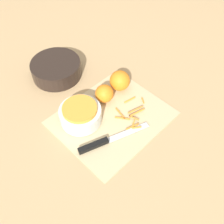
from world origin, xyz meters
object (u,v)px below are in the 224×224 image
at_px(bowl_dark, 57,69).
at_px(knife, 102,142).
at_px(bowl_speckled, 80,114).
at_px(orange_right, 104,94).
at_px(orange_left, 120,81).

xyz_separation_m(bowl_dark, knife, (-0.11, -0.39, -0.02)).
height_order(bowl_speckled, orange_right, orange_right).
bearing_deg(bowl_speckled, orange_right, 4.02).
xyz_separation_m(bowl_speckled, knife, (-0.02, -0.13, -0.03)).
bearing_deg(bowl_speckled, orange_left, 3.16).
bearing_deg(orange_right, orange_left, 1.90).
distance_m(knife, orange_right, 0.21).
xyz_separation_m(bowl_dark, orange_right, (0.04, -0.25, 0.01)).
relative_size(knife, orange_right, 3.67).
bearing_deg(bowl_speckled, knife, -97.69).
bearing_deg(bowl_dark, orange_right, -81.64).
distance_m(orange_left, orange_right, 0.09).
bearing_deg(orange_left, knife, -149.06).
bearing_deg(knife, orange_right, 62.60).
relative_size(bowl_dark, orange_left, 2.52).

